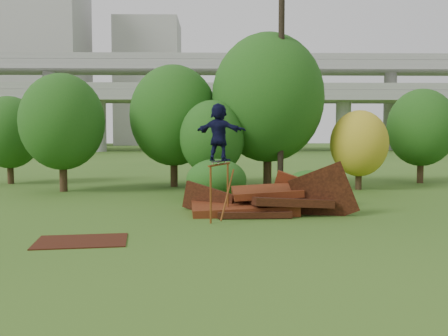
{
  "coord_description": "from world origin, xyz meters",
  "views": [
    {
      "loc": [
        -1.11,
        -13.49,
        2.68
      ],
      "look_at": [
        -0.8,
        2.0,
        1.6
      ],
      "focal_mm": 40.0,
      "sensor_mm": 36.0,
      "label": 1
    }
  ],
  "objects_px": {
    "skater": "(219,132)",
    "utility_pole": "(281,74)",
    "scrap_pile": "(263,202)",
    "flat_plate": "(81,241)"
  },
  "relations": [
    {
      "from": "scrap_pile",
      "to": "skater",
      "type": "xyz_separation_m",
      "value": [
        -1.48,
        -1.26,
        2.35
      ]
    },
    {
      "from": "skater",
      "to": "flat_plate",
      "type": "height_order",
      "value": "skater"
    },
    {
      "from": "skater",
      "to": "scrap_pile",
      "type": "bearing_deg",
      "value": -113.74
    },
    {
      "from": "scrap_pile",
      "to": "flat_plate",
      "type": "bearing_deg",
      "value": -138.53
    },
    {
      "from": "skater",
      "to": "utility_pole",
      "type": "xyz_separation_m",
      "value": [
        2.9,
        7.48,
        2.66
      ]
    },
    {
      "from": "scrap_pile",
      "to": "utility_pole",
      "type": "xyz_separation_m",
      "value": [
        1.42,
        6.22,
        5.02
      ]
    },
    {
      "from": "skater",
      "to": "utility_pole",
      "type": "distance_m",
      "value": 8.45
    },
    {
      "from": "scrap_pile",
      "to": "utility_pole",
      "type": "height_order",
      "value": "utility_pole"
    },
    {
      "from": "scrap_pile",
      "to": "skater",
      "type": "relative_size",
      "value": 3.32
    },
    {
      "from": "scrap_pile",
      "to": "utility_pole",
      "type": "distance_m",
      "value": 8.11
    }
  ]
}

